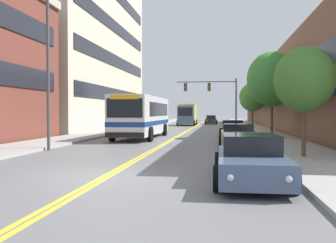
{
  "coord_description": "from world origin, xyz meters",
  "views": [
    {
      "loc": [
        3.44,
        -10.8,
        1.96
      ],
      "look_at": [
        -1.49,
        24.09,
        1.07
      ],
      "focal_mm": 40.0,
      "sensor_mm": 36.0,
      "label": 1
    }
  ],
  "objects_px": {
    "street_lamp_left_near": "(55,52)",
    "fire_hydrant": "(270,139)",
    "city_bus": "(142,115)",
    "car_dark_grey_parked_left_near": "(147,124)",
    "car_charcoal_moving_lead": "(211,120)",
    "car_slate_blue_parked_right_foreground": "(251,160)",
    "street_tree_right_mid": "(272,79)",
    "street_tree_right_far": "(252,97)",
    "traffic_signal_mast": "(214,93)",
    "car_beige_parked_right_far": "(238,136)",
    "car_black_parked_right_mid": "(232,130)",
    "street_tree_right_near": "(304,80)",
    "box_truck": "(187,114)"
  },
  "relations": [
    {
      "from": "street_lamp_left_near",
      "to": "street_tree_right_near",
      "type": "bearing_deg",
      "value": -10.52
    },
    {
      "from": "car_slate_blue_parked_right_foreground",
      "to": "fire_hydrant",
      "type": "bearing_deg",
      "value": 79.62
    },
    {
      "from": "box_truck",
      "to": "car_beige_parked_right_far",
      "type": "bearing_deg",
      "value": -79.98
    },
    {
      "from": "street_tree_right_near",
      "to": "street_tree_right_mid",
      "type": "distance_m",
      "value": 13.52
    },
    {
      "from": "street_tree_right_mid",
      "to": "street_tree_right_far",
      "type": "bearing_deg",
      "value": 95.53
    },
    {
      "from": "street_tree_right_mid",
      "to": "car_slate_blue_parked_right_foreground",
      "type": "bearing_deg",
      "value": -99.23
    },
    {
      "from": "street_lamp_left_near",
      "to": "fire_hydrant",
      "type": "distance_m",
      "value": 11.89
    },
    {
      "from": "car_black_parked_right_mid",
      "to": "car_charcoal_moving_lead",
      "type": "bearing_deg",
      "value": 94.22
    },
    {
      "from": "city_bus",
      "to": "street_tree_right_near",
      "type": "bearing_deg",
      "value": -52.38
    },
    {
      "from": "box_truck",
      "to": "traffic_signal_mast",
      "type": "bearing_deg",
      "value": -69.06
    },
    {
      "from": "city_bus",
      "to": "street_tree_right_mid",
      "type": "bearing_deg",
      "value": 8.11
    },
    {
      "from": "street_tree_right_near",
      "to": "car_dark_grey_parked_left_near",
      "type": "bearing_deg",
      "value": 115.76
    },
    {
      "from": "street_tree_right_mid",
      "to": "street_tree_right_far",
      "type": "height_order",
      "value": "street_tree_right_mid"
    },
    {
      "from": "car_dark_grey_parked_left_near",
      "to": "car_beige_parked_right_far",
      "type": "distance_m",
      "value": 19.44
    },
    {
      "from": "car_slate_blue_parked_right_foreground",
      "to": "traffic_signal_mast",
      "type": "distance_m",
      "value": 33.58
    },
    {
      "from": "car_dark_grey_parked_left_near",
      "to": "city_bus",
      "type": "bearing_deg",
      "value": -80.38
    },
    {
      "from": "car_slate_blue_parked_right_foreground",
      "to": "car_charcoal_moving_lead",
      "type": "height_order",
      "value": "car_charcoal_moving_lead"
    },
    {
      "from": "street_tree_right_near",
      "to": "fire_hydrant",
      "type": "bearing_deg",
      "value": 102.35
    },
    {
      "from": "street_lamp_left_near",
      "to": "car_black_parked_right_mid",
      "type": "bearing_deg",
      "value": 48.87
    },
    {
      "from": "car_dark_grey_parked_left_near",
      "to": "street_tree_right_far",
      "type": "relative_size",
      "value": 0.94
    },
    {
      "from": "car_beige_parked_right_far",
      "to": "box_truck",
      "type": "relative_size",
      "value": 0.62
    },
    {
      "from": "street_tree_right_mid",
      "to": "street_tree_right_far",
      "type": "distance_m",
      "value": 8.25
    },
    {
      "from": "car_beige_parked_right_far",
      "to": "street_tree_right_far",
      "type": "height_order",
      "value": "street_tree_right_far"
    },
    {
      "from": "street_tree_right_mid",
      "to": "car_beige_parked_right_far",
      "type": "bearing_deg",
      "value": -110.64
    },
    {
      "from": "car_charcoal_moving_lead",
      "to": "fire_hydrant",
      "type": "distance_m",
      "value": 42.18
    },
    {
      "from": "street_lamp_left_near",
      "to": "street_tree_right_mid",
      "type": "bearing_deg",
      "value": 42.69
    },
    {
      "from": "street_lamp_left_near",
      "to": "city_bus",
      "type": "bearing_deg",
      "value": 76.16
    },
    {
      "from": "car_charcoal_moving_lead",
      "to": "fire_hydrant",
      "type": "bearing_deg",
      "value": -84.46
    },
    {
      "from": "car_dark_grey_parked_left_near",
      "to": "street_tree_right_near",
      "type": "relative_size",
      "value": 0.98
    },
    {
      "from": "car_beige_parked_right_far",
      "to": "street_tree_right_near",
      "type": "xyz_separation_m",
      "value": [
        2.38,
        -5.83,
        2.67
      ]
    },
    {
      "from": "street_lamp_left_near",
      "to": "car_dark_grey_parked_left_near",
      "type": "bearing_deg",
      "value": 88.49
    },
    {
      "from": "car_beige_parked_right_far",
      "to": "street_lamp_left_near",
      "type": "bearing_deg",
      "value": -158.69
    },
    {
      "from": "car_beige_parked_right_far",
      "to": "street_tree_right_near",
      "type": "height_order",
      "value": "street_tree_right_near"
    },
    {
      "from": "city_bus",
      "to": "car_dark_grey_parked_left_near",
      "type": "relative_size",
      "value": 2.4
    },
    {
      "from": "city_bus",
      "to": "street_tree_right_near",
      "type": "height_order",
      "value": "street_tree_right_near"
    },
    {
      "from": "street_tree_right_far",
      "to": "car_dark_grey_parked_left_near",
      "type": "bearing_deg",
      "value": 171.8
    },
    {
      "from": "car_black_parked_right_mid",
      "to": "traffic_signal_mast",
      "type": "bearing_deg",
      "value": 96.05
    },
    {
      "from": "car_slate_blue_parked_right_foreground",
      "to": "car_beige_parked_right_far",
      "type": "relative_size",
      "value": 1.19
    },
    {
      "from": "street_tree_right_mid",
      "to": "car_dark_grey_parked_left_near",
      "type": "bearing_deg",
      "value": 140.25
    },
    {
      "from": "car_dark_grey_parked_left_near",
      "to": "fire_hydrant",
      "type": "xyz_separation_m",
      "value": [
        10.32,
        -19.23,
        -0.09
      ]
    },
    {
      "from": "city_bus",
      "to": "car_dark_grey_parked_left_near",
      "type": "xyz_separation_m",
      "value": [
        -1.88,
        11.1,
        -1.11
      ]
    },
    {
      "from": "car_black_parked_right_mid",
      "to": "street_tree_right_mid",
      "type": "relative_size",
      "value": 0.73
    },
    {
      "from": "street_tree_right_far",
      "to": "car_charcoal_moving_lead",
      "type": "bearing_deg",
      "value": 100.8
    },
    {
      "from": "car_beige_parked_right_far",
      "to": "street_tree_right_mid",
      "type": "height_order",
      "value": "street_tree_right_mid"
    },
    {
      "from": "traffic_signal_mast",
      "to": "street_tree_right_far",
      "type": "height_order",
      "value": "traffic_signal_mast"
    },
    {
      "from": "car_charcoal_moving_lead",
      "to": "traffic_signal_mast",
      "type": "relative_size",
      "value": 0.61
    },
    {
      "from": "car_beige_parked_right_far",
      "to": "city_bus",
      "type": "bearing_deg",
      "value": 137.97
    },
    {
      "from": "car_dark_grey_parked_left_near",
      "to": "car_beige_parked_right_far",
      "type": "relative_size",
      "value": 1.07
    },
    {
      "from": "car_dark_grey_parked_left_near",
      "to": "street_tree_right_near",
      "type": "distance_m",
      "value": 25.86
    },
    {
      "from": "car_black_parked_right_mid",
      "to": "fire_hydrant",
      "type": "distance_m",
      "value": 8.98
    }
  ]
}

